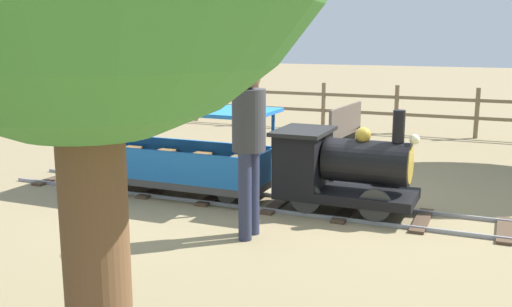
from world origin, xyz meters
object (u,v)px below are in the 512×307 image
(locomotive, at_px, (338,167))
(park_bench, at_px, (337,133))
(passenger_car, at_px, (175,158))
(conductor_person, at_px, (249,134))

(locomotive, distance_m, park_bench, 2.53)
(locomotive, xyz_separation_m, passenger_car, (0.00, -1.92, -0.06))
(passenger_car, bearing_deg, park_bench, 152.82)
(passenger_car, bearing_deg, conductor_person, 52.81)
(locomotive, bearing_deg, park_bench, -164.56)
(locomotive, relative_size, park_bench, 1.09)
(passenger_car, height_order, park_bench, passenger_car)
(locomotive, xyz_separation_m, park_bench, (-2.44, -0.67, -0.07))
(passenger_car, relative_size, conductor_person, 1.45)
(locomotive, bearing_deg, conductor_person, -26.72)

